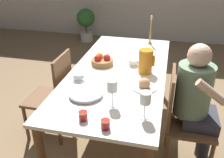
# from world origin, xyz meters

# --- Properties ---
(ground_plane) EXTENTS (20.00, 20.00, 0.00)m
(ground_plane) POSITION_xyz_m (0.00, 0.00, 0.00)
(ground_plane) COLOR #7F6647
(dining_table) EXTENTS (0.92, 2.03, 0.75)m
(dining_table) POSITION_xyz_m (0.00, 0.00, 0.66)
(dining_table) COLOR silver
(dining_table) RESTS_ON ground_plane
(chair_person_side) EXTENTS (0.42, 0.42, 0.93)m
(chair_person_side) POSITION_xyz_m (0.64, -0.31, 0.49)
(chair_person_side) COLOR brown
(chair_person_side) RESTS_ON ground_plane
(chair_opposite) EXTENTS (0.42, 0.42, 0.93)m
(chair_opposite) POSITION_xyz_m (-0.64, -0.19, 0.49)
(chair_opposite) COLOR brown
(chair_opposite) RESTS_ON ground_plane
(person_seated) EXTENTS (0.39, 0.41, 1.17)m
(person_seated) POSITION_xyz_m (0.73, -0.27, 0.69)
(person_seated) COLOR #33333D
(person_seated) RESTS_ON ground_plane
(red_pitcher) EXTENTS (0.16, 0.14, 0.23)m
(red_pitcher) POSITION_xyz_m (0.26, -0.00, 0.87)
(red_pitcher) COLOR orange
(red_pitcher) RESTS_ON dining_table
(wine_glass_water) EXTENTS (0.08, 0.08, 0.21)m
(wine_glass_water) POSITION_xyz_m (0.08, -0.63, 0.91)
(wine_glass_water) COLOR white
(wine_glass_water) RESTS_ON dining_table
(wine_glass_juice) EXTENTS (0.08, 0.08, 0.21)m
(wine_glass_juice) POSITION_xyz_m (0.34, -0.73, 0.90)
(wine_glass_juice) COLOR white
(wine_glass_juice) RESTS_ON dining_table
(teacup_near_person) EXTENTS (0.15, 0.15, 0.06)m
(teacup_near_person) POSITION_xyz_m (-0.32, -0.30, 0.78)
(teacup_near_person) COLOR silver
(teacup_near_person) RESTS_ON dining_table
(teacup_across) EXTENTS (0.15, 0.15, 0.06)m
(teacup_across) POSITION_xyz_m (0.12, 0.13, 0.78)
(teacup_across) COLOR silver
(teacup_across) RESTS_ON dining_table
(serving_tray) EXTENTS (0.28, 0.28, 0.03)m
(serving_tray) POSITION_xyz_m (-0.16, -0.55, 0.77)
(serving_tray) COLOR #9E9EA3
(serving_tray) RESTS_ON dining_table
(bread_plate) EXTENTS (0.22, 0.22, 0.10)m
(bread_plate) POSITION_xyz_m (0.29, -0.31, 0.78)
(bread_plate) COLOR silver
(bread_plate) RESTS_ON dining_table
(jam_jar_amber) EXTENTS (0.06, 0.06, 0.07)m
(jam_jar_amber) POSITION_xyz_m (-0.07, -0.86, 0.79)
(jam_jar_amber) COLOR #A81E1E
(jam_jar_amber) RESTS_ON dining_table
(jam_jar_red) EXTENTS (0.06, 0.06, 0.07)m
(jam_jar_red) POSITION_xyz_m (0.10, -0.92, 0.79)
(jam_jar_red) COLOR #A81E1E
(jam_jar_red) RESTS_ON dining_table
(fruit_bowl) EXTENTS (0.23, 0.23, 0.12)m
(fruit_bowl) POSITION_xyz_m (-0.20, 0.08, 0.80)
(fruit_bowl) COLOR #9E6B3D
(fruit_bowl) RESTS_ON dining_table
(candlestick_tall) EXTENTS (0.06, 0.06, 0.35)m
(candlestick_tall) POSITION_xyz_m (0.22, 0.85, 0.89)
(candlestick_tall) COLOR olive
(candlestick_tall) RESTS_ON dining_table
(potted_plant) EXTENTS (0.39, 0.39, 0.71)m
(potted_plant) POSITION_xyz_m (-1.34, 2.87, 0.43)
(potted_plant) COLOR beige
(potted_plant) RESTS_ON ground_plane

